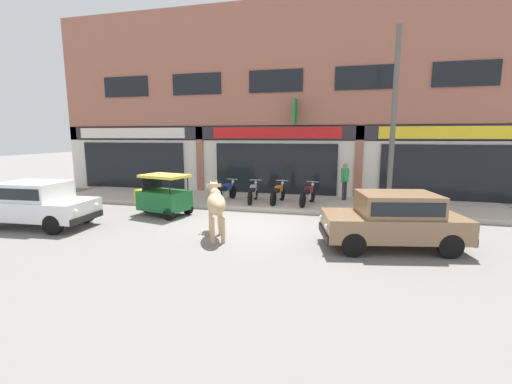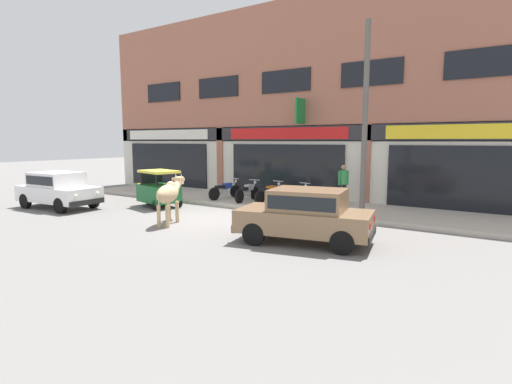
# 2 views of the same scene
# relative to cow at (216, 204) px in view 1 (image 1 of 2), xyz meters

# --- Properties ---
(ground_plane) EXTENTS (90.00, 90.00, 0.00)m
(ground_plane) POSITION_rel_cow_xyz_m (0.35, 1.39, -1.01)
(ground_plane) COLOR slate
(sidewalk) EXTENTS (19.00, 3.46, 0.16)m
(sidewalk) POSITION_rel_cow_xyz_m (0.35, 5.32, -0.92)
(sidewalk) COLOR #B7AFA3
(sidewalk) RESTS_ON ground
(shop_building) EXTENTS (23.00, 1.40, 8.99)m
(shop_building) POSITION_rel_cow_xyz_m (0.35, 7.31, 3.27)
(shop_building) COLOR #9E604C
(shop_building) RESTS_ON ground
(cow) EXTENTS (1.16, 2.00, 1.61)m
(cow) POSITION_rel_cow_xyz_m (0.00, 0.00, 0.00)
(cow) COLOR tan
(cow) RESTS_ON ground
(car_0) EXTENTS (3.81, 2.26, 1.46)m
(car_0) POSITION_rel_cow_xyz_m (4.81, 0.27, -0.19)
(car_0) COLOR black
(car_0) RESTS_ON ground
(car_1) EXTENTS (3.68, 1.78, 1.46)m
(car_1) POSITION_rel_cow_xyz_m (-6.05, -0.25, -0.19)
(car_1) COLOR black
(car_1) RESTS_ON ground
(auto_rickshaw) EXTENTS (2.13, 1.53, 1.52)m
(auto_rickshaw) POSITION_rel_cow_xyz_m (-2.93, 2.21, -0.35)
(auto_rickshaw) COLOR black
(auto_rickshaw) RESTS_ON ground
(motorcycle_0) EXTENTS (0.61, 1.80, 0.88)m
(motorcycle_0) POSITION_rel_cow_xyz_m (-1.32, 4.64, -0.45)
(motorcycle_0) COLOR black
(motorcycle_0) RESTS_ON sidewalk
(motorcycle_1) EXTENTS (0.52, 1.81, 0.88)m
(motorcycle_1) POSITION_rel_cow_xyz_m (-0.12, 4.63, -0.45)
(motorcycle_1) COLOR black
(motorcycle_1) RESTS_ON sidewalk
(motorcycle_2) EXTENTS (0.54, 1.81, 0.88)m
(motorcycle_2) POSITION_rel_cow_xyz_m (0.93, 4.73, -0.45)
(motorcycle_2) COLOR black
(motorcycle_2) RESTS_ON sidewalk
(motorcycle_3) EXTENTS (0.65, 1.79, 0.88)m
(motorcycle_3) POSITION_rel_cow_xyz_m (2.16, 4.67, -0.45)
(motorcycle_3) COLOR black
(motorcycle_3) RESTS_ON sidewalk
(pedestrian) EXTENTS (0.32, 0.44, 1.60)m
(pedestrian) POSITION_rel_cow_xyz_m (3.60, 6.06, 0.14)
(pedestrian) COLOR #2D2D33
(pedestrian) RESTS_ON sidewalk
(utility_pole) EXTENTS (0.18, 0.18, 6.40)m
(utility_pole) POSITION_rel_cow_xyz_m (5.12, 3.89, 2.36)
(utility_pole) COLOR #595651
(utility_pole) RESTS_ON sidewalk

